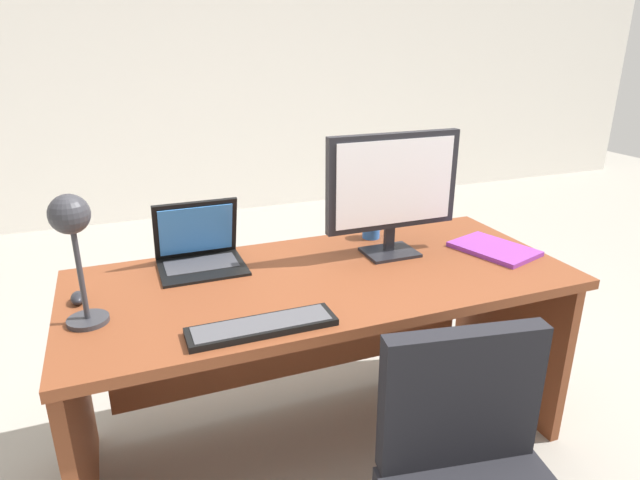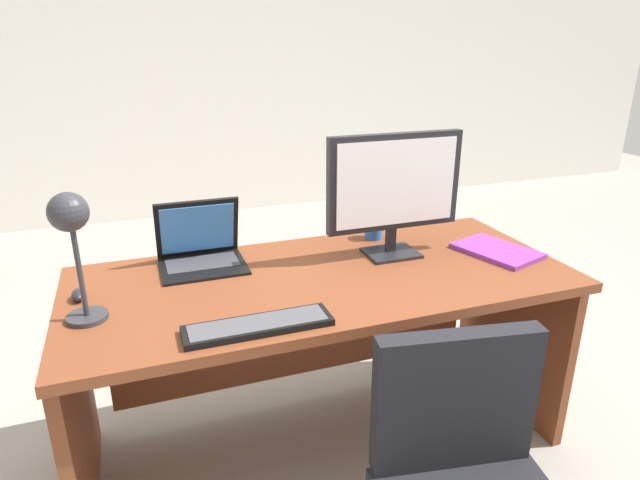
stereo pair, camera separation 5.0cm
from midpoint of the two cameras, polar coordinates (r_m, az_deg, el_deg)
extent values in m
plane|color=gray|center=(3.54, -7.60, -5.05)|extent=(12.00, 12.00, 0.00)
cube|color=silver|center=(4.94, -13.07, 18.65)|extent=(10.00, 0.10, 2.80)
cube|color=brown|center=(1.93, 1.14, -4.21)|extent=(1.76, 0.77, 0.04)
cube|color=brown|center=(2.03, -23.50, -16.73)|extent=(0.04, 0.68, 0.69)
cube|color=brown|center=(2.50, 20.10, -8.75)|extent=(0.04, 0.68, 0.69)
cube|color=brown|center=(2.32, -1.48, -8.77)|extent=(1.55, 0.02, 0.48)
cube|color=black|center=(2.12, 8.18, -1.37)|extent=(0.20, 0.16, 0.01)
cube|color=black|center=(2.11, 8.13, 0.12)|extent=(0.04, 0.02, 0.10)
cube|color=black|center=(2.04, 8.58, 6.09)|extent=(0.53, 0.04, 0.36)
cube|color=white|center=(2.02, 8.85, 5.95)|extent=(0.48, 0.00, 0.32)
cube|color=black|center=(2.03, -11.52, -2.70)|extent=(0.31, 0.25, 0.01)
cube|color=#38383D|center=(2.04, -11.61, -2.35)|extent=(0.26, 0.14, 0.00)
cube|color=black|center=(2.07, -12.13, 1.27)|extent=(0.31, 0.09, 0.23)
cube|color=#3F8CEA|center=(2.06, -12.09, 1.15)|extent=(0.27, 0.07, 0.19)
cube|color=black|center=(1.59, -5.62, -8.99)|extent=(0.43, 0.12, 0.02)
cube|color=#47474C|center=(1.58, -5.63, -8.64)|extent=(0.40, 0.10, 0.00)
ellipsoid|color=black|center=(1.90, -23.40, -5.33)|extent=(0.04, 0.08, 0.03)
cylinder|color=#2D2D33|center=(1.76, -22.57, -7.50)|extent=(0.12, 0.12, 0.01)
cylinder|color=#2D2D33|center=(1.70, -23.26, -2.94)|extent=(0.02, 0.02, 0.29)
sphere|color=#2D2D33|center=(1.61, -24.21, 2.70)|extent=(0.11, 0.11, 0.11)
cube|color=purple|center=(2.23, 18.76, -1.07)|extent=(0.29, 0.36, 0.02)
cylinder|color=blue|center=(2.27, 6.32, 1.33)|extent=(0.07, 0.07, 0.10)
torus|color=blue|center=(2.29, 7.14, 1.54)|extent=(0.05, 0.01, 0.05)
cube|color=black|center=(1.51, 15.03, -15.98)|extent=(0.44, 0.13, 0.40)
camera|label=1|loc=(0.03, -89.24, 0.28)|focal=30.35mm
camera|label=2|loc=(0.03, 90.76, -0.28)|focal=30.35mm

